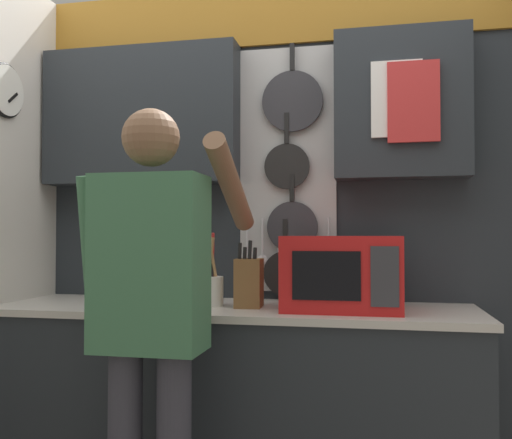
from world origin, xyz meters
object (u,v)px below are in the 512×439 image
(utensil_crock, at_px, (212,288))
(person, at_px, (151,300))
(microwave, at_px, (343,273))
(knife_block, at_px, (249,282))

(utensil_crock, xyz_separation_m, person, (-0.07, -0.51, 0.00))
(microwave, xyz_separation_m, utensil_crock, (-0.57, 0.00, -0.07))
(microwave, relative_size, person, 0.29)
(microwave, bearing_deg, knife_block, 179.87)
(microwave, height_order, utensil_crock, utensil_crock)
(microwave, xyz_separation_m, person, (-0.64, -0.50, -0.07))
(knife_block, bearing_deg, person, -115.36)
(knife_block, height_order, utensil_crock, utensil_crock)
(microwave, relative_size, knife_block, 1.67)
(microwave, xyz_separation_m, knife_block, (-0.40, 0.00, -0.05))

